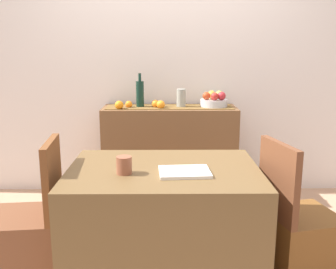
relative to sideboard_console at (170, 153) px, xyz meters
name	(u,v)px	position (x,y,z in m)	size (l,w,h in m)	color
ground_plane	(168,246)	(-0.02, -0.92, -0.45)	(6.40, 6.40, 0.02)	tan
room_wall_rear	(167,55)	(-0.02, 0.26, 0.91)	(6.40, 0.06, 2.70)	silver
sideboard_console	(170,153)	(0.00, 0.00, 0.00)	(1.23, 0.42, 0.88)	brown
table_runner	(170,107)	(0.00, 0.00, 0.44)	(1.15, 0.32, 0.01)	brown
fruit_bowl	(214,103)	(0.40, 0.00, 0.48)	(0.25, 0.25, 0.07)	silver
apple_right	(212,95)	(0.39, 0.05, 0.55)	(0.08, 0.08, 0.08)	gold
apple_center	(215,96)	(0.40, -0.06, 0.55)	(0.07, 0.07, 0.07)	red
apple_rear	(219,95)	(0.46, 0.05, 0.55)	(0.08, 0.08, 0.08)	#84AF40
apple_left	(206,96)	(0.33, -0.03, 0.55)	(0.07, 0.07, 0.07)	#B43B1A
apple_upper	(222,96)	(0.47, -0.04, 0.55)	(0.08, 0.08, 0.08)	#B5272D
wine_bottle	(140,94)	(-0.27, 0.00, 0.57)	(0.07, 0.07, 0.31)	#132E23
ceramic_vase	(181,98)	(0.10, 0.00, 0.52)	(0.08, 0.08, 0.17)	#969A8F
orange_loose_near_bowl	(161,105)	(-0.08, -0.09, 0.48)	(0.08, 0.08, 0.08)	orange
orange_loose_end	(119,105)	(-0.45, -0.12, 0.48)	(0.08, 0.08, 0.08)	orange
orange_loose_far	(155,104)	(-0.13, -0.02, 0.48)	(0.07, 0.07, 0.07)	orange
orange_loose_mid	(129,104)	(-0.37, -0.04, 0.47)	(0.06, 0.06, 0.06)	orange
dining_table	(164,227)	(-0.05, -1.38, -0.07)	(1.11, 0.81, 0.74)	brown
open_book	(185,172)	(0.06, -1.48, 0.31)	(0.28, 0.21, 0.02)	white
coffee_cup	(124,165)	(-0.27, -1.48, 0.35)	(0.09, 0.09, 0.10)	brown
chair_near_window	(29,243)	(-0.87, -1.38, -0.18)	(0.44, 0.44, 0.90)	brown
chair_by_corner	(298,242)	(0.77, -1.39, -0.18)	(0.48, 0.48, 0.90)	brown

